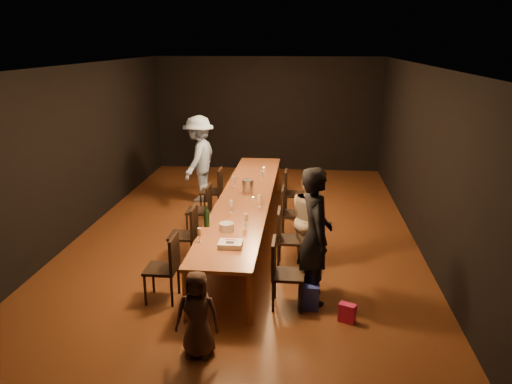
# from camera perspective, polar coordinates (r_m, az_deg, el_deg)

# --- Properties ---
(ground) EXTENTS (10.00, 10.00, 0.00)m
(ground) POSITION_cam_1_polar(r_m,az_deg,el_deg) (9.06, -1.18, -5.03)
(ground) COLOR #432010
(ground) RESTS_ON ground
(room_shell) EXTENTS (6.04, 10.04, 3.02)m
(room_shell) POSITION_cam_1_polar(r_m,az_deg,el_deg) (8.51, -1.27, 8.05)
(room_shell) COLOR black
(room_shell) RESTS_ON ground
(table) EXTENTS (0.90, 6.00, 0.75)m
(table) POSITION_cam_1_polar(r_m,az_deg,el_deg) (8.82, -1.21, -0.81)
(table) COLOR brown
(table) RESTS_ON ground
(chair_right_0) EXTENTS (0.42, 0.42, 0.93)m
(chair_right_0) POSITION_cam_1_polar(r_m,az_deg,el_deg) (6.62, 3.67, -9.30)
(chair_right_0) COLOR black
(chair_right_0) RESTS_ON ground
(chair_right_1) EXTENTS (0.42, 0.42, 0.93)m
(chair_right_1) POSITION_cam_1_polar(r_m,az_deg,el_deg) (7.72, 4.02, -5.37)
(chair_right_1) COLOR black
(chair_right_1) RESTS_ON ground
(chair_right_2) EXTENTS (0.42, 0.42, 0.93)m
(chair_right_2) POSITION_cam_1_polar(r_m,az_deg,el_deg) (8.84, 4.28, -2.43)
(chair_right_2) COLOR black
(chair_right_2) RESTS_ON ground
(chair_right_3) EXTENTS (0.42, 0.42, 0.93)m
(chair_right_3) POSITION_cam_1_polar(r_m,az_deg,el_deg) (9.98, 4.48, -0.16)
(chair_right_3) COLOR black
(chair_right_3) RESTS_ON ground
(chair_left_0) EXTENTS (0.42, 0.42, 0.93)m
(chair_left_0) POSITION_cam_1_polar(r_m,az_deg,el_deg) (6.88, -10.78, -8.53)
(chair_left_0) COLOR black
(chair_left_0) RESTS_ON ground
(chair_left_1) EXTENTS (0.42, 0.42, 0.93)m
(chair_left_1) POSITION_cam_1_polar(r_m,az_deg,el_deg) (7.94, -8.38, -4.86)
(chair_left_1) COLOR black
(chair_left_1) RESTS_ON ground
(chair_left_2) EXTENTS (0.42, 0.42, 0.93)m
(chair_left_2) POSITION_cam_1_polar(r_m,az_deg,el_deg) (9.04, -6.56, -2.06)
(chair_left_2) COLOR black
(chair_left_2) RESTS_ON ground
(chair_left_3) EXTENTS (0.42, 0.42, 0.93)m
(chair_left_3) POSITION_cam_1_polar(r_m,az_deg,el_deg) (10.15, -5.15, 0.12)
(chair_left_3) COLOR black
(chair_left_3) RESTS_ON ground
(woman_birthday) EXTENTS (0.56, 0.75, 1.86)m
(woman_birthday) POSITION_cam_1_polar(r_m,az_deg,el_deg) (6.64, 6.79, -4.96)
(woman_birthday) COLOR black
(woman_birthday) RESTS_ON ground
(woman_tan) EXTENTS (0.81, 0.91, 1.54)m
(woman_tan) POSITION_cam_1_polar(r_m,az_deg,el_deg) (7.69, 6.33, -3.07)
(woman_tan) COLOR tan
(woman_tan) RESTS_ON ground
(man_blue) EXTENTS (0.90, 1.31, 1.87)m
(man_blue) POSITION_cam_1_polar(r_m,az_deg,el_deg) (10.90, -6.52, 3.80)
(man_blue) COLOR #94B4E4
(man_blue) RESTS_ON ground
(child) EXTENTS (0.49, 0.32, 1.01)m
(child) POSITION_cam_1_polar(r_m,az_deg,el_deg) (5.68, -6.71, -13.71)
(child) COLOR #3C2921
(child) RESTS_ON ground
(gift_bag_red) EXTENTS (0.23, 0.18, 0.24)m
(gift_bag_red) POSITION_cam_1_polar(r_m,az_deg,el_deg) (6.52, 10.38, -13.44)
(gift_bag_red) COLOR #E02162
(gift_bag_red) RESTS_ON ground
(gift_bag_blue) EXTENTS (0.28, 0.20, 0.34)m
(gift_bag_blue) POSITION_cam_1_polar(r_m,az_deg,el_deg) (6.72, 6.05, -11.81)
(gift_bag_blue) COLOR #2635A5
(gift_bag_blue) RESTS_ON ground
(birthday_cake) EXTENTS (0.32, 0.26, 0.08)m
(birthday_cake) POSITION_cam_1_polar(r_m,az_deg,el_deg) (6.69, -2.95, -5.98)
(birthday_cake) COLOR white
(birthday_cake) RESTS_ON table
(plate_stack) EXTENTS (0.23, 0.23, 0.12)m
(plate_stack) POSITION_cam_1_polar(r_m,az_deg,el_deg) (7.23, -3.39, -4.01)
(plate_stack) COLOR silver
(plate_stack) RESTS_ON table
(champagne_bottle) EXTENTS (0.09, 0.09, 0.37)m
(champagne_bottle) POSITION_cam_1_polar(r_m,az_deg,el_deg) (7.38, -5.67, -2.60)
(champagne_bottle) COLOR black
(champagne_bottle) RESTS_ON table
(ice_bucket) EXTENTS (0.23, 0.23, 0.22)m
(ice_bucket) POSITION_cam_1_polar(r_m,az_deg,el_deg) (9.05, -0.96, 0.72)
(ice_bucket) COLOR silver
(ice_bucket) RESTS_ON table
(wineglass_0) EXTENTS (0.06, 0.06, 0.21)m
(wineglass_0) POSITION_cam_1_polar(r_m,az_deg,el_deg) (6.85, -6.47, -4.92)
(wineglass_0) COLOR beige
(wineglass_0) RESTS_ON table
(wineglass_1) EXTENTS (0.06, 0.06, 0.21)m
(wineglass_1) POSITION_cam_1_polar(r_m,az_deg,el_deg) (7.35, -1.18, -3.25)
(wineglass_1) COLOR beige
(wineglass_1) RESTS_ON table
(wineglass_2) EXTENTS (0.06, 0.06, 0.21)m
(wineglass_2) POSITION_cam_1_polar(r_m,az_deg,el_deg) (7.97, -2.87, -1.64)
(wineglass_2) COLOR silver
(wineglass_2) RESTS_ON table
(wineglass_3) EXTENTS (0.06, 0.06, 0.21)m
(wineglass_3) POSITION_cam_1_polar(r_m,az_deg,el_deg) (8.23, 0.43, -1.02)
(wineglass_3) COLOR beige
(wineglass_3) RESTS_ON table
(wineglass_4) EXTENTS (0.06, 0.06, 0.21)m
(wineglass_4) POSITION_cam_1_polar(r_m,az_deg,el_deg) (9.37, -2.49, 1.21)
(wineglass_4) COLOR silver
(wineglass_4) RESTS_ON table
(wineglass_5) EXTENTS (0.06, 0.06, 0.21)m
(wineglass_5) POSITION_cam_1_polar(r_m,az_deg,el_deg) (9.73, 0.63, 1.83)
(wineglass_5) COLOR silver
(wineglass_5) RESTS_ON table
(tealight_near) EXTENTS (0.05, 0.05, 0.03)m
(tealight_near) POSITION_cam_1_polar(r_m,az_deg,el_deg) (6.81, -2.11, -5.74)
(tealight_near) COLOR #B2B7B2
(tealight_near) RESTS_ON table
(tealight_mid) EXTENTS (0.05, 0.05, 0.03)m
(tealight_mid) POSITION_cam_1_polar(r_m,az_deg,el_deg) (8.66, -0.34, -0.71)
(tealight_mid) COLOR #B2B7B2
(tealight_mid) RESTS_ON table
(tealight_far) EXTENTS (0.05, 0.05, 0.03)m
(tealight_far) POSITION_cam_1_polar(r_m,az_deg,el_deg) (10.69, 0.87, 2.72)
(tealight_far) COLOR #B2B7B2
(tealight_far) RESTS_ON table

